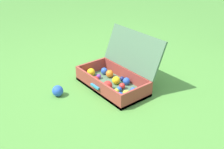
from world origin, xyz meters
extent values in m
plane|color=#4C8C38|center=(0.00, 0.00, 0.00)|extent=(16.00, 16.00, 0.00)
cube|color=#4C7051|center=(-0.04, 0.02, 0.01)|extent=(0.66, 0.35, 0.03)
cube|color=#9E3D33|center=(-0.36, 0.02, 0.07)|extent=(0.02, 0.35, 0.14)
cube|color=#9E3D33|center=(0.28, 0.02, 0.07)|extent=(0.02, 0.35, 0.14)
cube|color=#9E3D33|center=(-0.04, -0.14, 0.07)|extent=(0.63, 0.02, 0.14)
cube|color=#9E3D33|center=(-0.04, 0.19, 0.07)|extent=(0.63, 0.02, 0.14)
cube|color=#4C7051|center=(-0.04, 0.26, 0.30)|extent=(0.66, 0.15, 0.33)
cube|color=teal|center=(-0.04, -0.16, 0.08)|extent=(0.11, 0.02, 0.02)
sphere|color=blue|center=(0.09, 0.00, 0.05)|extent=(0.05, 0.05, 0.05)
sphere|color=red|center=(0.00, -0.06, 0.07)|extent=(0.08, 0.08, 0.08)
sphere|color=yellow|center=(-0.31, -0.02, 0.06)|extent=(0.08, 0.08, 0.08)
sphere|color=orange|center=(-0.17, 0.10, 0.06)|extent=(0.07, 0.07, 0.07)
sphere|color=red|center=(-0.16, -0.07, 0.06)|extent=(0.07, 0.07, 0.07)
sphere|color=white|center=(-0.09, -0.10, 0.05)|extent=(0.04, 0.04, 0.04)
sphere|color=#CCDB38|center=(0.19, -0.01, 0.06)|extent=(0.06, 0.06, 0.06)
sphere|color=yellow|center=(-0.03, 0.06, 0.06)|extent=(0.07, 0.07, 0.07)
sphere|color=#CCDB38|center=(0.10, -0.04, 0.05)|extent=(0.05, 0.05, 0.05)
sphere|color=navy|center=(-0.04, 0.14, 0.05)|extent=(0.05, 0.05, 0.05)
sphere|color=red|center=(0.07, 0.05, 0.05)|extent=(0.05, 0.05, 0.05)
sphere|color=blue|center=(0.17, 0.08, 0.05)|extent=(0.05, 0.05, 0.05)
sphere|color=blue|center=(0.20, -0.09, 0.06)|extent=(0.07, 0.07, 0.07)
sphere|color=purple|center=(-0.22, 0.00, 0.05)|extent=(0.04, 0.04, 0.04)
sphere|color=blue|center=(-0.26, 0.10, 0.06)|extent=(0.07, 0.07, 0.07)
sphere|color=blue|center=(0.03, 0.13, 0.06)|extent=(0.07, 0.07, 0.07)
sphere|color=blue|center=(-0.22, -0.43, 0.05)|extent=(0.09, 0.09, 0.09)
camera|label=1|loc=(1.57, -1.26, 1.19)|focal=41.97mm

